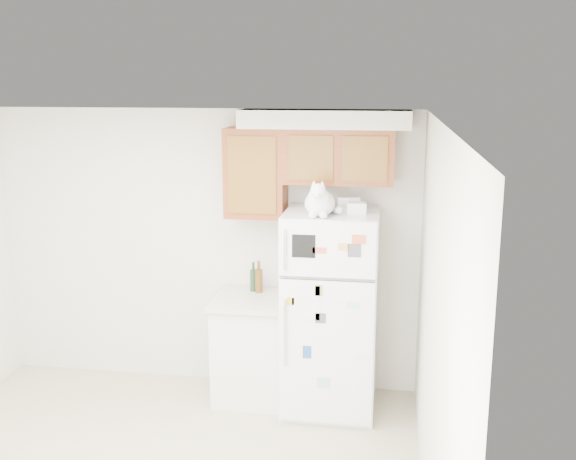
% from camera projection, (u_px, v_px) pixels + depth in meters
% --- Properties ---
extents(room_shell, '(3.84, 4.04, 2.52)m').
position_uv_depth(room_shell, '(149.00, 252.00, 4.26)').
color(room_shell, beige).
rests_on(room_shell, ground_plane).
extents(refrigerator, '(0.76, 0.78, 1.70)m').
position_uv_depth(refrigerator, '(331.00, 312.00, 5.60)').
color(refrigerator, white).
rests_on(refrigerator, ground_plane).
extents(base_counter, '(0.64, 0.64, 0.92)m').
position_uv_depth(base_counter, '(252.00, 347.00, 5.86)').
color(base_counter, white).
rests_on(base_counter, ground_plane).
extents(cat, '(0.29, 0.43, 0.30)m').
position_uv_depth(cat, '(320.00, 202.00, 5.21)').
color(cat, white).
rests_on(cat, refrigerator).
extents(storage_box_back, '(0.20, 0.15, 0.10)m').
position_uv_depth(storage_box_back, '(349.00, 203.00, 5.54)').
color(storage_box_back, white).
rests_on(storage_box_back, refrigerator).
extents(storage_box_front, '(0.15, 0.11, 0.09)m').
position_uv_depth(storage_box_front, '(357.00, 208.00, 5.33)').
color(storage_box_front, white).
rests_on(storage_box_front, refrigerator).
extents(bottle_green, '(0.06, 0.06, 0.26)m').
position_uv_depth(bottle_green, '(253.00, 277.00, 5.91)').
color(bottle_green, '#19381E').
rests_on(bottle_green, base_counter).
extents(bottle_amber, '(0.07, 0.07, 0.28)m').
position_uv_depth(bottle_amber, '(259.00, 277.00, 5.86)').
color(bottle_amber, '#593814').
rests_on(bottle_amber, base_counter).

